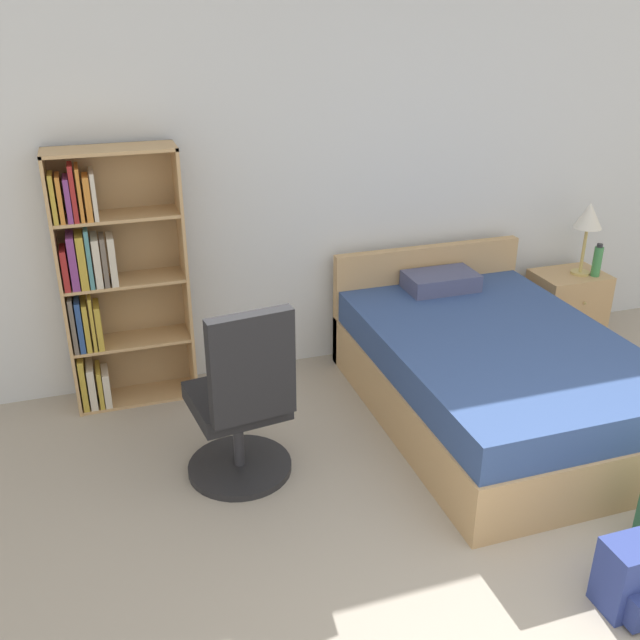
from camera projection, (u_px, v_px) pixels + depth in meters
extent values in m
cube|color=silver|center=(369.00, 181.00, 4.94)|extent=(9.00, 0.06, 2.60)
cube|color=tan|center=(62.00, 289.00, 4.36)|extent=(0.02, 0.29, 1.67)
cube|color=tan|center=(185.00, 275.00, 4.57)|extent=(0.02, 0.29, 1.67)
cube|color=#A48256|center=(123.00, 274.00, 4.59)|extent=(0.77, 0.01, 1.67)
cube|color=tan|center=(139.00, 395.00, 4.81)|extent=(0.73, 0.27, 0.02)
cube|color=gold|center=(83.00, 380.00, 4.62)|extent=(0.04, 0.22, 0.36)
cube|color=beige|center=(92.00, 384.00, 4.65)|extent=(0.04, 0.23, 0.28)
cube|color=gold|center=(100.00, 385.00, 4.66)|extent=(0.03, 0.21, 0.26)
cube|color=beige|center=(107.00, 386.00, 4.67)|extent=(0.04, 0.19, 0.24)
cube|color=tan|center=(132.00, 340.00, 4.64)|extent=(0.73, 0.27, 0.02)
cube|color=#665B51|center=(73.00, 322.00, 4.44)|extent=(0.03, 0.22, 0.36)
cube|color=navy|center=(80.00, 323.00, 4.46)|extent=(0.03, 0.22, 0.33)
cube|color=gold|center=(86.00, 323.00, 4.48)|extent=(0.03, 0.23, 0.31)
cube|color=gold|center=(92.00, 321.00, 4.45)|extent=(0.02, 0.17, 0.35)
cube|color=gold|center=(99.00, 325.00, 4.48)|extent=(0.03, 0.19, 0.29)
cube|color=tan|center=(125.00, 280.00, 4.46)|extent=(0.73, 0.27, 0.02)
cube|color=maroon|center=(65.00, 268.00, 4.28)|extent=(0.03, 0.19, 0.25)
cube|color=#7A387F|center=(73.00, 260.00, 4.28)|extent=(0.04, 0.20, 0.33)
cube|color=gold|center=(82.00, 260.00, 4.29)|extent=(0.04, 0.19, 0.33)
cube|color=teal|center=(89.00, 257.00, 4.29)|extent=(0.03, 0.19, 0.36)
cube|color=beige|center=(97.00, 260.00, 4.33)|extent=(0.04, 0.22, 0.30)
cube|color=#665B51|center=(104.00, 260.00, 4.32)|extent=(0.03, 0.16, 0.31)
cube|color=beige|center=(112.00, 259.00, 4.34)|extent=(0.04, 0.17, 0.31)
cube|color=tan|center=(117.00, 216.00, 4.29)|extent=(0.73, 0.27, 0.02)
cube|color=gold|center=(53.00, 198.00, 4.08)|extent=(0.03, 0.16, 0.28)
cube|color=orange|center=(60.00, 198.00, 4.10)|extent=(0.03, 0.17, 0.27)
cube|color=#7A387F|center=(68.00, 198.00, 4.13)|extent=(0.03, 0.19, 0.26)
cube|color=maroon|center=(73.00, 192.00, 4.11)|extent=(0.03, 0.17, 0.33)
cube|color=orange|center=(79.00, 192.00, 4.15)|extent=(0.02, 0.23, 0.31)
cube|color=orange|center=(87.00, 197.00, 4.14)|extent=(0.03, 0.16, 0.26)
cube|color=beige|center=(94.00, 194.00, 4.18)|extent=(0.02, 0.22, 0.28)
cube|color=tan|center=(109.00, 149.00, 4.13)|extent=(0.77, 0.29, 0.02)
cube|color=tan|center=(493.00, 392.00, 4.52)|extent=(1.43, 2.09, 0.36)
cube|color=#334C84|center=(498.00, 352.00, 4.40)|extent=(1.40, 2.05, 0.22)
cube|color=tan|center=(426.00, 299.00, 5.29)|extent=(1.43, 0.08, 0.83)
cube|color=#4C5175|center=(441.00, 281.00, 5.02)|extent=(0.50, 0.30, 0.12)
cylinder|color=#232326|center=(240.00, 466.00, 4.07)|extent=(0.59, 0.59, 0.04)
cylinder|color=#333338|center=(238.00, 436.00, 3.98)|extent=(0.06, 0.06, 0.37)
cube|color=black|center=(236.00, 400.00, 3.89)|extent=(0.54, 0.54, 0.10)
cube|color=black|center=(252.00, 367.00, 3.51)|extent=(0.45, 0.14, 0.58)
cube|color=tan|center=(566.00, 306.00, 5.53)|extent=(0.53, 0.39, 0.54)
sphere|color=tan|center=(585.00, 303.00, 5.31)|extent=(0.02, 0.02, 0.02)
cylinder|color=tan|center=(580.00, 272.00, 5.41)|extent=(0.14, 0.14, 0.02)
cylinder|color=tan|center=(584.00, 250.00, 5.33)|extent=(0.02, 0.02, 0.34)
cone|color=silver|center=(589.00, 215.00, 5.22)|extent=(0.21, 0.21, 0.19)
cylinder|color=#3F8C4C|center=(597.00, 262.00, 5.33)|extent=(0.07, 0.07, 0.23)
cylinder|color=#2D2D33|center=(600.00, 246.00, 5.27)|extent=(0.04, 0.04, 0.03)
cube|color=navy|center=(633.00, 575.00, 3.11)|extent=(0.29, 0.19, 0.34)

